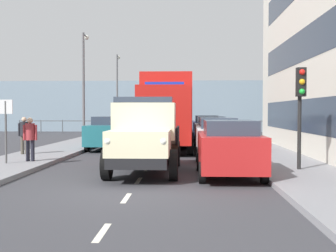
# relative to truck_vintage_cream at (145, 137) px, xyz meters

# --- Properties ---
(ground_plane) EXTENTS (80.00, 80.00, 0.00)m
(ground_plane) POSITION_rel_truck_vintage_cream_xyz_m (0.04, -7.15, -1.18)
(ground_plane) COLOR #38383D
(sidewalk_left) EXTENTS (2.70, 36.97, 0.15)m
(sidewalk_left) POSITION_rel_truck_vintage_cream_xyz_m (-4.91, -7.15, -1.10)
(sidewalk_left) COLOR gray
(sidewalk_left) RESTS_ON ground_plane
(sidewalk_right) EXTENTS (2.70, 36.97, 0.15)m
(sidewalk_right) POSITION_rel_truck_vintage_cream_xyz_m (4.99, -7.15, -1.10)
(sidewalk_right) COLOR gray
(sidewalk_right) RESTS_ON ground_plane
(road_centreline_markings) EXTENTS (0.12, 32.79, 0.01)m
(road_centreline_markings) POSITION_rel_truck_vintage_cream_xyz_m (0.04, -6.27, -1.17)
(road_centreline_markings) COLOR silver
(road_centreline_markings) RESTS_ON ground_plane
(sea_horizon) EXTENTS (80.00, 0.80, 5.00)m
(sea_horizon) POSITION_rel_truck_vintage_cream_xyz_m (0.04, -28.63, 1.32)
(sea_horizon) COLOR gray
(sea_horizon) RESTS_ON ground_plane
(seawall_railing) EXTENTS (28.08, 0.08, 1.20)m
(seawall_railing) POSITION_rel_truck_vintage_cream_xyz_m (0.04, -25.03, -0.26)
(seawall_railing) COLOR #4C5156
(seawall_railing) RESTS_ON ground_plane
(truck_vintage_cream) EXTENTS (2.17, 5.64, 2.43)m
(truck_vintage_cream) POSITION_rel_truck_vintage_cream_xyz_m (0.00, 0.00, 0.00)
(truck_vintage_cream) COLOR black
(truck_vintage_cream) RESTS_ON ground_plane
(lorry_cargo_red) EXTENTS (2.58, 8.20, 3.87)m
(lorry_cargo_red) POSITION_rel_truck_vintage_cream_xyz_m (-0.34, -8.50, 0.90)
(lorry_cargo_red) COLOR red
(lorry_cargo_red) RESTS_ON ground_plane
(car_red_kerbside_near) EXTENTS (1.88, 3.95, 1.72)m
(car_red_kerbside_near) POSITION_rel_truck_vintage_cream_xyz_m (-2.61, 0.54, -0.28)
(car_red_kerbside_near) COLOR #B21E1E
(car_red_kerbside_near) RESTS_ON ground_plane
(car_white_kerbside_1) EXTENTS (1.83, 4.18, 1.72)m
(car_white_kerbside_1) POSITION_rel_truck_vintage_cream_xyz_m (-2.61, -4.45, -0.28)
(car_white_kerbside_1) COLOR white
(car_white_kerbside_1) RESTS_ON ground_plane
(car_silver_kerbside_2) EXTENTS (1.75, 4.49, 1.72)m
(car_silver_kerbside_2) POSITION_rel_truck_vintage_cream_xyz_m (-2.61, -9.49, -0.28)
(car_silver_kerbside_2) COLOR #B7BABF
(car_silver_kerbside_2) RESTS_ON ground_plane
(car_navy_kerbside_3) EXTENTS (1.85, 4.24, 1.72)m
(car_navy_kerbside_3) POSITION_rel_truck_vintage_cream_xyz_m (-2.61, -15.07, -0.28)
(car_navy_kerbside_3) COLOR navy
(car_navy_kerbside_3) RESTS_ON ground_plane
(car_teal_oppositeside_0) EXTENTS (1.91, 4.60, 1.72)m
(car_teal_oppositeside_0) POSITION_rel_truck_vintage_cream_xyz_m (2.69, -8.68, -0.28)
(car_teal_oppositeside_0) COLOR #1E6670
(car_teal_oppositeside_0) RESTS_ON ground_plane
(car_black_oppositeside_1) EXTENTS (1.91, 4.13, 1.72)m
(car_black_oppositeside_1) POSITION_rel_truck_vintage_cream_xyz_m (2.69, -14.32, -0.28)
(car_black_oppositeside_1) COLOR black
(car_black_oppositeside_1) RESTS_ON ground_plane
(car_grey_oppositeside_2) EXTENTS (1.88, 4.32, 1.72)m
(car_grey_oppositeside_2) POSITION_rel_truck_vintage_cream_xyz_m (2.69, -19.76, -0.28)
(car_grey_oppositeside_2) COLOR slate
(car_grey_oppositeside_2) RESTS_ON ground_plane
(pedestrian_in_dark_coat) EXTENTS (0.53, 0.34, 1.61)m
(pedestrian_in_dark_coat) POSITION_rel_truck_vintage_cream_xyz_m (4.43, -1.97, -0.09)
(pedestrian_in_dark_coat) COLOR black
(pedestrian_in_dark_coat) RESTS_ON sidewalk_right
(pedestrian_couple_b) EXTENTS (0.53, 0.34, 1.60)m
(pedestrian_couple_b) POSITION_rel_truck_vintage_cream_xyz_m (5.64, -4.52, -0.10)
(pedestrian_couple_b) COLOR #4C473D
(pedestrian_couple_b) RESTS_ON sidewalk_right
(traffic_light_near) EXTENTS (0.28, 0.41, 3.20)m
(traffic_light_near) POSITION_rel_truck_vintage_cream_xyz_m (-4.90, -0.09, 1.29)
(traffic_light_near) COLOR black
(traffic_light_near) RESTS_ON sidewalk_left
(lamp_post_promenade) EXTENTS (0.32, 1.14, 6.77)m
(lamp_post_promenade) POSITION_rel_truck_vintage_cream_xyz_m (5.15, -13.25, 2.98)
(lamp_post_promenade) COLOR #59595B
(lamp_post_promenade) RESTS_ON sidewalk_right
(lamp_post_far) EXTENTS (0.32, 1.14, 6.92)m
(lamp_post_far) POSITION_rel_truck_vintage_cream_xyz_m (4.91, -24.66, 3.06)
(lamp_post_far) COLOR #59595B
(lamp_post_far) RESTS_ON sidewalk_right
(street_sign) EXTENTS (0.50, 0.07, 2.25)m
(street_sign) POSITION_rel_truck_vintage_cream_xyz_m (5.04, -1.30, 0.50)
(street_sign) COLOR #4C4C4C
(street_sign) RESTS_ON sidewalk_right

